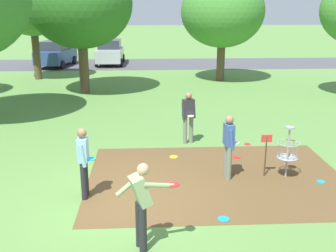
% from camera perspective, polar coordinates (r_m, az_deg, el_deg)
% --- Properties ---
extents(ground_plane, '(160.00, 160.00, 0.00)m').
position_cam_1_polar(ground_plane, '(9.75, -6.35, -10.33)').
color(ground_plane, '#5B8942').
extents(dirt_tee_pad, '(6.73, 4.81, 0.01)m').
position_cam_1_polar(dirt_tee_pad, '(10.94, 6.76, -7.18)').
color(dirt_tee_pad, brown).
rests_on(dirt_tee_pad, ground).
extents(disc_golf_basket, '(0.98, 0.58, 1.39)m').
position_cam_1_polar(disc_golf_basket, '(11.09, 16.08, -3.24)').
color(disc_golf_basket, '#9E9EA3').
rests_on(disc_golf_basket, ground).
extents(player_foreground_watching, '(0.42, 0.48, 1.71)m').
position_cam_1_polar(player_foreground_watching, '(10.63, 8.47, -2.38)').
color(player_foreground_watching, slate).
rests_on(player_foreground_watching, ground).
extents(player_throwing, '(0.40, 0.47, 1.71)m').
position_cam_1_polar(player_throwing, '(9.67, -11.72, -4.53)').
color(player_throwing, '#232328').
rests_on(player_throwing, ground).
extents(player_waiting_left, '(1.17, 0.46, 1.71)m').
position_cam_1_polar(player_waiting_left, '(7.53, -3.71, -10.40)').
color(player_waiting_left, '#232328').
rests_on(player_waiting_left, ground).
extents(player_waiting_right, '(0.50, 0.44, 1.71)m').
position_cam_1_polar(player_waiting_right, '(13.21, 2.86, 1.58)').
color(player_waiting_right, slate).
rests_on(player_waiting_right, ground).
extents(frisbee_near_basket, '(0.25, 0.25, 0.02)m').
position_cam_1_polar(frisbee_near_basket, '(12.25, 0.80, -4.34)').
color(frisbee_near_basket, gold).
rests_on(frisbee_near_basket, ground).
extents(frisbee_by_tee, '(0.21, 0.21, 0.02)m').
position_cam_1_polar(frisbee_by_tee, '(13.59, 11.03, -2.50)').
color(frisbee_by_tee, red).
rests_on(frisbee_by_tee, ground).
extents(frisbee_mid_grass, '(0.22, 0.22, 0.02)m').
position_cam_1_polar(frisbee_mid_grass, '(11.32, 20.56, -7.31)').
color(frisbee_mid_grass, '#1E93DB').
rests_on(frisbee_mid_grass, ground).
extents(frisbee_far_left, '(0.23, 0.23, 0.02)m').
position_cam_1_polar(frisbee_far_left, '(12.40, 9.58, -4.33)').
color(frisbee_far_left, red).
rests_on(frisbee_far_left, ground).
extents(frisbee_far_right, '(0.26, 0.26, 0.02)m').
position_cam_1_polar(frisbee_far_right, '(9.00, 7.76, -12.75)').
color(frisbee_far_right, '#1E93DB').
rests_on(frisbee_far_right, ground).
extents(tree_near_left, '(4.77, 4.77, 6.00)m').
position_cam_1_polar(tree_near_left, '(24.35, 7.62, 15.52)').
color(tree_near_left, brown).
rests_on(tree_near_left, ground).
extents(tree_mid_left, '(3.82, 3.82, 5.82)m').
position_cam_1_polar(tree_mid_left, '(25.87, -18.44, 15.37)').
color(tree_mid_left, brown).
rests_on(tree_mid_left, ground).
extents(tree_mid_right, '(5.08, 5.08, 6.57)m').
position_cam_1_polar(tree_mid_right, '(21.06, -12.17, 16.32)').
color(tree_mid_right, brown).
rests_on(tree_mid_right, ground).
extents(parking_lot_strip, '(36.00, 6.00, 0.01)m').
position_cam_1_polar(parking_lot_strip, '(31.41, -4.11, 8.63)').
color(parking_lot_strip, '#4C4C51').
rests_on(parking_lot_strip, ground).
extents(parked_car_leftmost, '(2.44, 4.43, 1.84)m').
position_cam_1_polar(parked_car_leftmost, '(31.24, -15.37, 9.73)').
color(parked_car_leftmost, '#2D4784').
rests_on(parked_car_leftmost, ground).
extents(parked_car_center_left, '(2.00, 4.21, 1.84)m').
position_cam_1_polar(parked_car_center_left, '(31.42, -8.10, 10.19)').
color(parked_car_center_left, '#B2B7BC').
rests_on(parked_car_center_left, ground).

